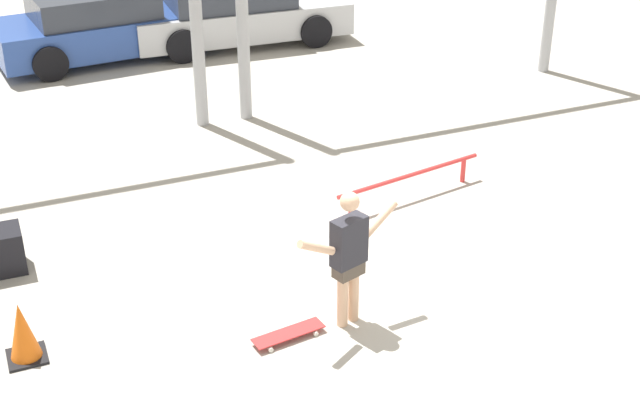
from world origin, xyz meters
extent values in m
plane|color=#B2ADA3|center=(0.00, 0.00, 0.00)|extent=(36.00, 36.00, 0.00)
cylinder|color=#DBAD89|center=(-0.58, -0.32, 0.37)|extent=(0.12, 0.12, 0.75)
cylinder|color=#DBAD89|center=(-0.42, -0.27, 0.37)|extent=(0.12, 0.12, 0.75)
cube|color=#4C4238|center=(-0.50, -0.30, 0.69)|extent=(0.37, 0.28, 0.16)
cube|color=#26262D|center=(-0.50, -0.30, 1.02)|extent=(0.43, 0.30, 0.54)
sphere|color=#DBAD89|center=(-0.50, -0.30, 1.49)|extent=(0.21, 0.21, 0.21)
cylinder|color=#DBAD89|center=(-0.93, -0.44, 1.12)|extent=(0.48, 0.23, 0.33)
cylinder|color=#DBAD89|center=(-0.07, -0.16, 1.12)|extent=(0.48, 0.23, 0.33)
cube|color=red|center=(-1.21, -0.33, 0.07)|extent=(0.82, 0.32, 0.01)
cylinder|color=silver|center=(-0.95, -0.18, 0.03)|extent=(0.06, 0.04, 0.05)
cylinder|color=silver|center=(-0.92, -0.40, 0.03)|extent=(0.06, 0.04, 0.05)
cylinder|color=silver|center=(-1.49, -0.26, 0.03)|extent=(0.06, 0.04, 0.05)
cylinder|color=silver|center=(-1.46, -0.47, 0.03)|extent=(0.06, 0.04, 0.05)
cylinder|color=red|center=(1.49, 2.02, 0.36)|extent=(2.36, 0.50, 0.06)
cylinder|color=red|center=(0.52, 1.84, 0.18)|extent=(0.07, 0.07, 0.36)
cylinder|color=red|center=(2.45, 2.20, 0.18)|extent=(0.07, 0.07, 0.36)
cube|color=#284793|center=(-1.15, 9.81, 0.51)|extent=(4.30, 2.14, 0.65)
cube|color=#2D333D|center=(-1.32, 9.80, 1.09)|extent=(2.43, 1.84, 0.51)
cylinder|color=black|center=(0.06, 10.79, 0.33)|extent=(0.68, 0.28, 0.66)
cylinder|color=black|center=(0.21, 9.06, 0.33)|extent=(0.68, 0.28, 0.66)
cylinder|color=black|center=(-2.51, 10.57, 0.33)|extent=(0.68, 0.28, 0.66)
cylinder|color=black|center=(-2.36, 8.83, 0.33)|extent=(0.68, 0.28, 0.66)
cube|color=#B7BABF|center=(1.57, 9.64, 0.49)|extent=(4.51, 1.84, 0.62)
cylinder|color=black|center=(2.98, 10.40, 0.33)|extent=(0.67, 0.25, 0.66)
cylinder|color=black|center=(2.92, 8.77, 0.33)|extent=(0.67, 0.25, 0.66)
cylinder|color=black|center=(0.22, 10.50, 0.33)|extent=(0.67, 0.25, 0.66)
cylinder|color=black|center=(0.16, 8.87, 0.33)|extent=(0.67, 0.25, 0.66)
cube|color=black|center=(-3.81, 0.42, 0.01)|extent=(0.40, 0.40, 0.03)
cone|color=orange|center=(-3.81, 0.42, 0.35)|extent=(0.32, 0.32, 0.63)
camera|label=1|loc=(-3.91, -7.55, 5.70)|focal=50.00mm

